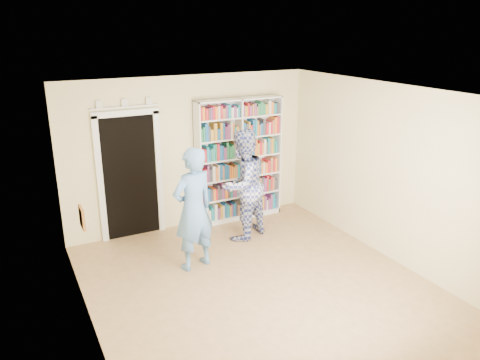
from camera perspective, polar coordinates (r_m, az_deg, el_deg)
The scene contains 11 objects.
floor at distance 6.76m, azimuth 2.28°, elevation -12.76°, with size 5.00×5.00×0.00m, color olive.
ceiling at distance 5.84m, azimuth 2.62°, elevation 10.53°, with size 5.00×5.00×0.00m, color white.
wall_back at distance 8.34m, azimuth -6.10°, elevation 3.36°, with size 4.50×4.50×0.00m, color #F5E8A9.
wall_left at distance 5.50m, azimuth -18.51°, elevation -5.62°, with size 5.00×5.00×0.00m, color #F5E8A9.
wall_right at distance 7.50m, azimuth 17.57°, elevation 0.86°, with size 5.00×5.00×0.00m, color #F5E8A9.
bookshelf at distance 8.60m, azimuth -0.15°, elevation 2.53°, with size 1.65×0.31×2.27m.
doorway at distance 8.05m, azimuth -13.30°, elevation 1.15°, with size 1.10×0.08×2.43m.
wall_art at distance 5.66m, azimuth -18.70°, elevation -4.37°, with size 0.03×0.25×0.25m, color brown.
man_blue at distance 6.88m, azimuth -5.70°, elevation -3.57°, with size 0.68×0.45×1.87m, color #5B8ECC.
man_plaid at distance 7.83m, azimuth 0.28°, elevation -0.60°, with size 0.92×0.72×1.90m, color #303B93.
paper_sheet at distance 7.71m, azimuth 1.68°, elevation -0.52°, with size 0.21×0.01×0.30m, color white.
Camera 1 is at (-2.89, -5.02, 3.50)m, focal length 35.00 mm.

